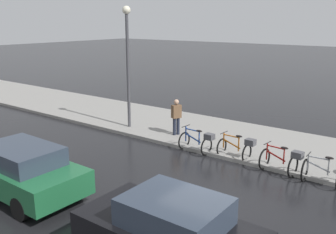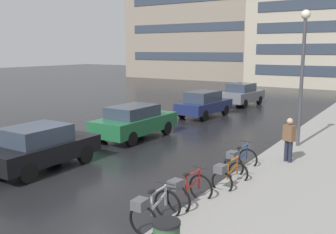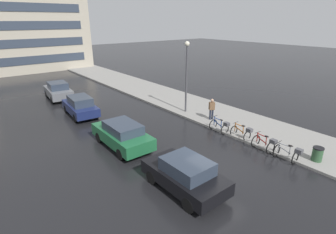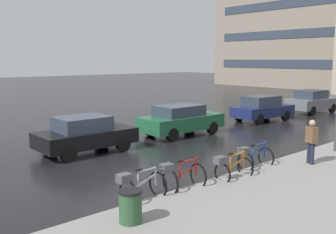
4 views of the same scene
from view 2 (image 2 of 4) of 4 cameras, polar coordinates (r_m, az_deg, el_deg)
ground_plane at (r=12.22m, az=-11.33°, el=-9.42°), size 140.00×140.00×0.00m
bicycle_nearest at (r=8.74m, az=-2.35°, el=-13.89°), size 0.79×1.36×0.98m
bicycle_second at (r=9.80m, az=2.91°, el=-11.12°), size 0.86×1.38×0.99m
bicycle_third at (r=11.17m, az=9.14°, el=-8.61°), size 0.73×1.40×0.95m
bicycle_farthest at (r=12.63m, az=10.78°, el=-6.43°), size 0.79×1.43×1.00m
car_black at (r=13.68m, az=-18.95°, el=-4.28°), size 1.97×3.97×1.51m
car_green at (r=17.47m, az=-5.10°, el=-0.62°), size 1.94×4.39×1.53m
car_navy at (r=23.05m, az=5.49°, el=2.02°), size 2.02×4.21×1.57m
car_grey at (r=28.22m, az=11.16°, el=3.42°), size 2.19×4.17×1.63m
pedestrian at (r=13.87m, az=17.95°, el=-3.19°), size 0.46×0.39×1.72m
streetlamp at (r=16.03m, az=19.84°, el=7.71°), size 0.37×0.37×5.61m
building_facade_main at (r=46.13m, az=23.03°, el=10.90°), size 15.73×9.19×10.49m
building_facade_side at (r=55.85m, az=5.27°, el=15.08°), size 20.44×10.16×17.67m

